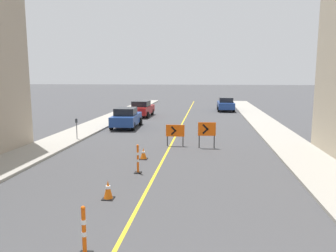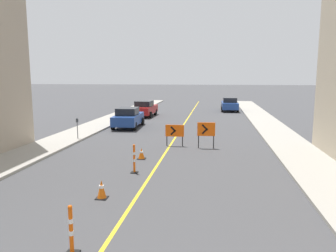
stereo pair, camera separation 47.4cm
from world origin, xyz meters
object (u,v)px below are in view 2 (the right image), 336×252
Objects in this scene: traffic_cone_second at (102,189)px; delineator_post_rear at (134,161)px; delineator_post_front at (71,233)px; traffic_cone_third at (141,154)px; parking_meter_far_curb at (77,124)px; parked_car_curb_far at (230,104)px; arrow_barricade_secondary at (206,130)px; parked_car_curb_near at (128,117)px; arrow_barricade_primary at (175,131)px; parked_car_curb_mid at (145,109)px.

delineator_post_rear is at bearing 82.91° from traffic_cone_second.
traffic_cone_third is at bearing 92.28° from delineator_post_front.
parking_meter_far_curb is at bearing 141.32° from traffic_cone_third.
parking_meter_far_curb is (-5.08, 4.07, 0.77)m from traffic_cone_third.
parked_car_curb_far reaches higher than traffic_cone_third.
traffic_cone_third is (0.15, 5.34, -0.04)m from traffic_cone_second.
arrow_barricade_secondary is 0.34× the size of parked_car_curb_near.
parked_car_curb_far is 21.70m from parking_meter_far_curb.
delineator_post_rear is (0.22, -2.33, 0.26)m from traffic_cone_third.
parking_meter_far_curb reaches higher than traffic_cone_second.
arrow_barricade_secondary reaches higher than parking_meter_far_curb.
traffic_cone_second is 0.51× the size of arrow_barricade_primary.
traffic_cone_second is at bearing -81.04° from parked_car_curb_near.
arrow_barricade_secondary is (3.09, 2.89, 0.76)m from traffic_cone_third.
parked_car_curb_near is at bearing -122.75° from parked_car_curb_far.
parked_car_curb_near is at bearing -86.04° from parked_car_curb_mid.
delineator_post_rear is 8.33m from parking_meter_far_curb.
parking_meter_far_curb is at bearing 129.64° from delineator_post_rear.
delineator_post_front is at bearing -87.72° from traffic_cone_third.
arrow_barricade_primary is at bearing 68.72° from traffic_cone_third.
parking_meter_far_curb reaches higher than traffic_cone_third.
traffic_cone_second is 29.01m from parked_car_curb_far.
parking_meter_far_curb reaches higher than arrow_barricade_primary.
parked_car_curb_near reaches higher than parking_meter_far_curb.
parked_car_curb_far is (5.02, 25.48, 0.26)m from delineator_post_rear.
delineator_post_front is 6.46m from delineator_post_rear.
traffic_cone_third is at bearing -112.36° from arrow_barricade_primary.
parked_car_curb_mid is at bearing 88.99° from parked_car_curb_near.
traffic_cone_third is 8.80m from delineator_post_front.
parking_meter_far_curb is at bearing 112.91° from delineator_post_front.
delineator_post_rear is 0.83× the size of arrow_barricade_secondary.
parked_car_curb_mid reaches higher than arrow_barricade_primary.
parking_meter_far_curb is (-5.43, 12.85, 0.53)m from delineator_post_front.
delineator_post_front is at bearing -81.67° from parked_car_curb_near.
parked_car_curb_near is at bearing 101.71° from traffic_cone_second.
traffic_cone_third is at bearing -141.09° from arrow_barricade_secondary.
traffic_cone_second is 0.52× the size of delineator_post_rear.
arrow_barricade_secondary is at bearing 76.79° from delineator_post_front.
parking_meter_far_curb is (-1.61, -12.69, 0.25)m from parked_car_curb_mid.
arrow_barricade_primary reaches higher than traffic_cone_third.
arrow_barricade_primary is at bearing -68.53° from parked_car_curb_mid.
delineator_post_front is at bearing -99.38° from parked_car_curb_far.
delineator_post_rear is 5.98m from arrow_barricade_secondary.
parking_meter_far_curb is (-5.30, 6.40, 0.51)m from delineator_post_rear.
parked_car_curb_far is at bearing 81.30° from delineator_post_front.
delineator_post_rear is at bearing -101.82° from parked_car_curb_far.
parked_car_curb_mid is at bearing 111.14° from arrow_barricade_secondary.
parked_car_curb_far is at bearing 79.28° from traffic_cone_second.
arrow_barricade_primary is (1.41, 8.57, 0.55)m from traffic_cone_second.
parked_car_curb_near is 1.00× the size of parked_car_curb_mid.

